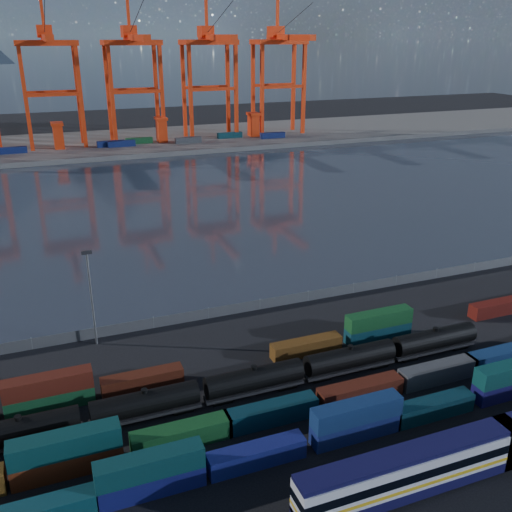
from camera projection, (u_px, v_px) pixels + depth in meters
name	position (u px, v px, depth m)	size (l,w,h in m)	color
ground	(331.00, 390.00, 82.35)	(700.00, 700.00, 0.00)	black
harbor_water	(167.00, 203.00, 173.51)	(700.00, 700.00, 0.00)	#2C333F
far_quay	(115.00, 143.00, 264.31)	(700.00, 70.00, 2.00)	#514F4C
container_row_south	(334.00, 428.00, 70.98)	(140.42, 2.45, 5.22)	#484B4E
container_row_mid	(221.00, 423.00, 72.64)	(142.28, 2.57, 5.47)	#45474A
container_row_north	(207.00, 365.00, 85.55)	(141.31, 2.40, 5.11)	navy
tanker_string	(202.00, 391.00, 78.20)	(92.32, 3.18, 4.56)	black
waterfront_fence	(260.00, 304.00, 106.30)	(160.12, 0.12, 2.20)	#595B5E
yard_light_mast	(91.00, 293.00, 91.39)	(1.60, 0.40, 16.60)	slate
gantry_cranes	(91.00, 56.00, 241.90)	(199.91, 47.83, 64.77)	red
quay_containers	(94.00, 145.00, 247.13)	(172.58, 10.99, 2.60)	navy
straddle_carriers	(111.00, 132.00, 252.31)	(140.00, 7.00, 11.10)	red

